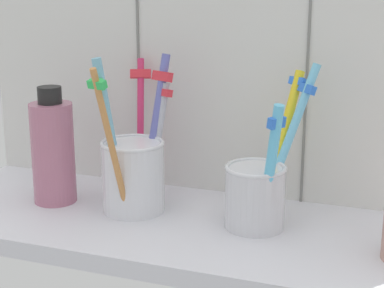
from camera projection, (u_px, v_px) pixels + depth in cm
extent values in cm
cube|color=silver|center=(188.00, 231.00, 70.99)|extent=(64.00, 22.00, 2.00)
cube|color=silver|center=(222.00, 28.00, 76.12)|extent=(64.00, 2.00, 45.00)
cube|color=gray|center=(138.00, 26.00, 78.64)|extent=(0.30, 0.20, 45.00)
cube|color=gray|center=(309.00, 32.00, 71.61)|extent=(0.30, 0.20, 45.00)
cylinder|color=silver|center=(133.00, 177.00, 73.31)|extent=(7.26, 7.26, 8.13)
torus|color=silver|center=(132.00, 143.00, 72.22)|extent=(7.40, 7.40, 0.50)
cylinder|color=#C78447|center=(112.00, 147.00, 67.31)|extent=(1.84, 5.75, 17.58)
cube|color=green|center=(97.00, 84.00, 63.82)|extent=(2.16, 1.35, 1.01)
cylinder|color=#B1B2C3|center=(157.00, 144.00, 74.63)|extent=(2.47, 3.72, 14.28)
cube|color=#E5333F|center=(165.00, 92.00, 73.82)|extent=(2.20, 1.78, 1.00)
cylinder|color=#D42C5E|center=(140.00, 128.00, 77.51)|extent=(3.21, 6.76, 16.50)
cube|color=#E5333F|center=(141.00, 74.00, 78.01)|extent=(2.77, 1.92, 1.25)
cylinder|color=#76B6D1|center=(109.00, 137.00, 70.91)|extent=(3.59, 2.91, 17.76)
cube|color=green|center=(99.00, 84.00, 69.10)|extent=(2.29, 2.70, 1.28)
cylinder|color=#6265BA|center=(155.00, 130.00, 74.50)|extent=(2.88, 5.22, 17.61)
cube|color=#E5333F|center=(162.00, 76.00, 73.87)|extent=(2.81, 1.98, 1.29)
cylinder|color=silver|center=(255.00, 198.00, 68.69)|extent=(6.57, 6.57, 6.77)
torus|color=silver|center=(256.00, 168.00, 67.79)|extent=(6.74, 6.74, 0.50)
cylinder|color=#5DC4F0|center=(270.00, 170.00, 65.08)|extent=(3.16, 2.54, 14.13)
cube|color=blue|center=(277.00, 123.00, 63.19)|extent=(1.78, 2.12, 1.18)
cylinder|color=yellow|center=(281.00, 146.00, 70.14)|extent=(3.95, 7.14, 16.40)
cube|color=blue|center=(297.00, 81.00, 70.13)|extent=(2.06, 1.58, 1.02)
cylinder|color=#70C8EE|center=(287.00, 143.00, 69.26)|extent=(6.16, 6.08, 17.37)
cube|color=blue|center=(307.00, 89.00, 68.59)|extent=(2.39, 2.41, 1.14)
cylinder|color=#B16983|center=(53.00, 153.00, 75.71)|extent=(5.13, 5.13, 12.14)
cylinder|color=black|center=(50.00, 95.00, 73.82)|extent=(2.82, 2.82, 2.00)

